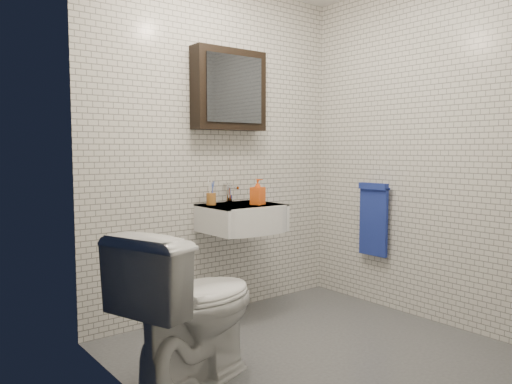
% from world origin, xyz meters
% --- Properties ---
extents(ground, '(2.20, 2.00, 0.01)m').
position_xyz_m(ground, '(0.00, 0.00, 0.01)').
color(ground, '#44474B').
rests_on(ground, ground).
extents(room_shell, '(2.22, 2.02, 2.51)m').
position_xyz_m(room_shell, '(0.00, 0.00, 1.47)').
color(room_shell, silver).
rests_on(room_shell, ground).
extents(washbasin, '(0.55, 0.50, 0.20)m').
position_xyz_m(washbasin, '(0.05, 0.73, 0.76)').
color(washbasin, white).
rests_on(washbasin, room_shell).
extents(faucet, '(0.06, 0.20, 0.15)m').
position_xyz_m(faucet, '(0.05, 0.93, 0.92)').
color(faucet, silver).
rests_on(faucet, washbasin).
extents(mirror_cabinet, '(0.60, 0.15, 0.60)m').
position_xyz_m(mirror_cabinet, '(0.05, 0.93, 1.70)').
color(mirror_cabinet, black).
rests_on(mirror_cabinet, room_shell).
extents(towel_rail, '(0.09, 0.30, 0.58)m').
position_xyz_m(towel_rail, '(1.04, 0.35, 0.72)').
color(towel_rail, silver).
rests_on(towel_rail, room_shell).
extents(toothbrush_cup, '(0.08, 0.08, 0.19)m').
position_xyz_m(toothbrush_cup, '(-0.15, 0.88, 0.90)').
color(toothbrush_cup, '#A66629').
rests_on(toothbrush_cup, washbasin).
extents(soap_bottle, '(0.11, 0.11, 0.19)m').
position_xyz_m(soap_bottle, '(0.13, 0.68, 0.95)').
color(soap_bottle, '#E35017').
rests_on(soap_bottle, washbasin).
extents(toilet, '(0.94, 0.72, 0.85)m').
position_xyz_m(toilet, '(-0.80, 0.07, 0.42)').
color(toilet, white).
rests_on(toilet, ground).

